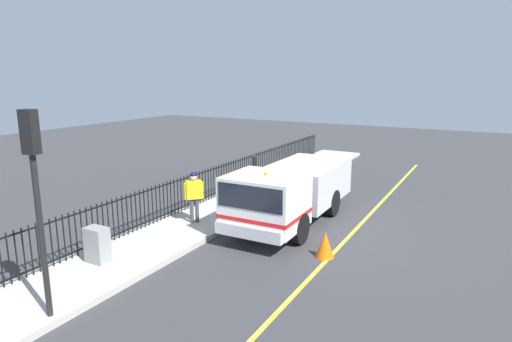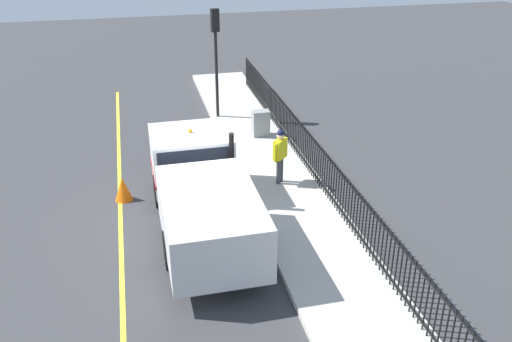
{
  "view_description": "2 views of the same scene",
  "coord_description": "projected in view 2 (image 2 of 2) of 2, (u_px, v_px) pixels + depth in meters",
  "views": [
    {
      "loc": [
        -5.88,
        13.08,
        5.02
      ],
      "look_at": [
        1.16,
        0.33,
        1.8
      ],
      "focal_mm": 30.59,
      "sensor_mm": 36.0,
      "label": 1
    },
    {
      "loc": [
        -1.48,
        -12.82,
        8.06
      ],
      "look_at": [
        1.64,
        0.59,
        1.27
      ],
      "focal_mm": 38.93,
      "sensor_mm": 36.0,
      "label": 2
    }
  ],
  "objects": [
    {
      "name": "lane_marking",
      "position": [
        121.0,
        238.0,
        14.62
      ],
      "size": [
        0.12,
        25.19,
        0.01
      ],
      "primitive_type": "cube",
      "color": "yellow",
      "rests_on": "ground"
    },
    {
      "name": "traffic_cone",
      "position": [
        123.0,
        189.0,
        16.34
      ],
      "size": [
        0.52,
        0.52,
        0.74
      ],
      "primitive_type": "cone",
      "color": "orange",
      "rests_on": "ground"
    },
    {
      "name": "iron_fence",
      "position": [
        336.0,
        187.0,
        15.47
      ],
      "size": [
        0.04,
        23.82,
        1.29
      ],
      "color": "black",
      "rests_on": "sidewalk_slab"
    },
    {
      "name": "work_truck",
      "position": [
        201.0,
        187.0,
        14.62
      ],
      "size": [
        2.35,
        6.43,
        2.4
      ],
      "rotation": [
        0.0,
        0.0,
        0.01
      ],
      "color": "white",
      "rests_on": "ground"
    },
    {
      "name": "worker_standing",
      "position": [
        280.0,
        151.0,
        16.68
      ],
      "size": [
        0.51,
        0.5,
        1.74
      ],
      "rotation": [
        0.0,
        0.0,
        -2.37
      ],
      "color": "yellow",
      "rests_on": "sidewalk_slab"
    },
    {
      "name": "utility_cabinet",
      "position": [
        261.0,
        123.0,
        20.34
      ],
      "size": [
        0.61,
        0.4,
        0.95
      ],
      "primitive_type": "cube",
      "color": "gray",
      "rests_on": "sidewalk_slab"
    },
    {
      "name": "traffic_light_near",
      "position": [
        216.0,
        42.0,
        21.02
      ],
      "size": [
        0.33,
        0.26,
        4.23
      ],
      "rotation": [
        0.0,
        0.0,
        3.3
      ],
      "color": "black",
      "rests_on": "sidewalk_slab"
    },
    {
      "name": "sidewalk_slab",
      "position": [
        300.0,
        214.0,
        15.59
      ],
      "size": [
        2.51,
        27.99,
        0.16
      ],
      "primitive_type": "cube",
      "color": "#B7B2A8",
      "rests_on": "ground"
    },
    {
      "name": "ground_plane",
      "position": [
        202.0,
        228.0,
        15.06
      ],
      "size": [
        61.57,
        61.57,
        0.0
      ],
      "primitive_type": "plane",
      "color": "#38383A",
      "rests_on": "ground"
    }
  ]
}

